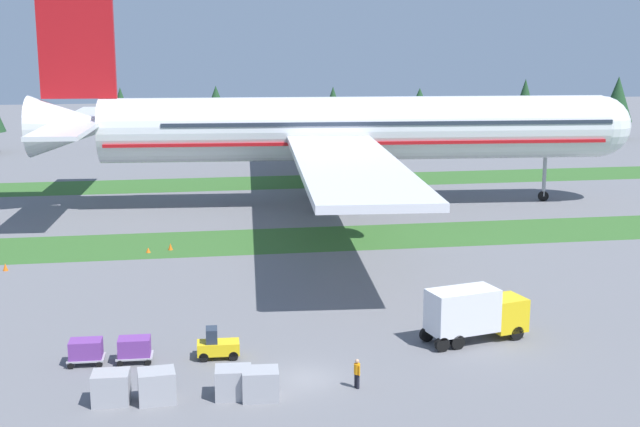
# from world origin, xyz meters

# --- Properties ---
(ground_plane) EXTENTS (400.00, 400.00, 0.00)m
(ground_plane) POSITION_xyz_m (0.00, 0.00, 0.00)
(ground_plane) COLOR slate
(grass_strip_near) EXTENTS (320.00, 10.31, 0.01)m
(grass_strip_near) POSITION_xyz_m (0.00, 34.20, 0.00)
(grass_strip_near) COLOR #336028
(grass_strip_near) RESTS_ON ground
(grass_strip_far) EXTENTS (320.00, 10.31, 0.01)m
(grass_strip_far) POSITION_xyz_m (0.00, 66.82, 0.00)
(grass_strip_far) COLOR #336028
(grass_strip_far) RESTS_ON ground
(airliner) EXTENTS (69.00, 85.02, 24.80)m
(airliner) POSITION_xyz_m (11.14, 50.67, 8.89)
(airliner) COLOR silver
(airliner) RESTS_ON ground
(baggage_tug) EXTENTS (2.64, 1.39, 1.97)m
(baggage_tug) POSITION_xyz_m (-4.93, 4.10, 0.81)
(baggage_tug) COLOR yellow
(baggage_tug) RESTS_ON ground
(cargo_dolly_lead) EXTENTS (2.25, 1.57, 1.55)m
(cargo_dolly_lead) POSITION_xyz_m (-9.95, 4.27, 0.92)
(cargo_dolly_lead) COLOR #A3A3A8
(cargo_dolly_lead) RESTS_ON ground
(cargo_dolly_second) EXTENTS (2.25, 1.57, 1.55)m
(cargo_dolly_second) POSITION_xyz_m (-12.85, 4.37, 0.92)
(cargo_dolly_second) COLOR #A3A3A8
(cargo_dolly_second) RESTS_ON ground
(catering_truck) EXTENTS (7.30, 3.82, 3.58)m
(catering_truck) POSITION_xyz_m (11.83, 4.60, 1.95)
(catering_truck) COLOR yellow
(catering_truck) RESTS_ON ground
(ground_crew_marshaller) EXTENTS (0.36, 0.53, 1.74)m
(ground_crew_marshaller) POSITION_xyz_m (2.71, -1.80, 0.95)
(ground_crew_marshaller) COLOR black
(ground_crew_marshaller) RESTS_ON ground
(uld_container_0) EXTENTS (2.07, 1.69, 1.77)m
(uld_container_0) POSITION_xyz_m (-10.93, -1.66, 0.89)
(uld_container_0) COLOR #A3A3A8
(uld_container_0) RESTS_ON ground
(uld_container_1) EXTENTS (2.12, 1.75, 1.79)m
(uld_container_1) POSITION_xyz_m (-8.47, -1.86, 0.90)
(uld_container_1) COLOR #A3A3A8
(uld_container_1) RESTS_ON ground
(uld_container_2) EXTENTS (2.11, 1.73, 1.70)m
(uld_container_2) POSITION_xyz_m (-2.83, -2.38, 0.85)
(uld_container_2) COLOR #A3A3A8
(uld_container_2) RESTS_ON ground
(uld_container_3) EXTENTS (2.11, 1.73, 1.70)m
(uld_container_3) POSITION_xyz_m (-4.30, -1.92, 0.85)
(uld_container_3) COLOR #A3A3A8
(uld_container_3) RESTS_ON ground
(taxiway_marker_0) EXTENTS (0.44, 0.44, 0.47)m
(taxiway_marker_0) POSITION_xyz_m (-9.97, 31.45, 0.24)
(taxiway_marker_0) COLOR orange
(taxiway_marker_0) RESTS_ON ground
(taxiway_marker_1) EXTENTS (0.44, 0.44, 0.64)m
(taxiway_marker_1) POSITION_xyz_m (-21.72, 27.14, 0.32)
(taxiway_marker_1) COLOR orange
(taxiway_marker_1) RESTS_ON ground
(taxiway_marker_2) EXTENTS (0.44, 0.44, 0.63)m
(taxiway_marker_2) POSITION_xyz_m (-7.97, 32.10, 0.32)
(taxiway_marker_2) COLOR orange
(taxiway_marker_2) RESTS_ON ground
(distant_tree_line) EXTENTS (183.33, 8.99, 11.89)m
(distant_tree_line) POSITION_xyz_m (2.18, 102.18, 6.81)
(distant_tree_line) COLOR #4C3823
(distant_tree_line) RESTS_ON ground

